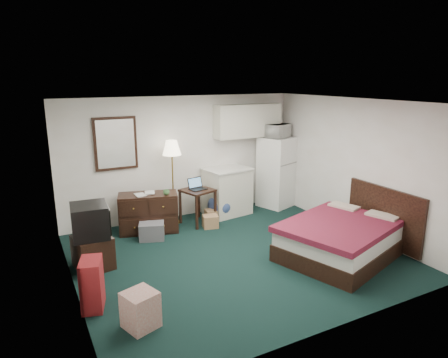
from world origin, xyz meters
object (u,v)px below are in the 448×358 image
floor_lamp (173,183)px  desk (198,206)px  kitchen_counter (227,192)px  tv_stand (93,252)px  bed (340,240)px  dresser (149,213)px  suitcase (92,284)px  fridge (276,172)px

floor_lamp → desk: floor_lamp is taller
kitchen_counter → tv_stand: 3.28m
floor_lamp → kitchen_counter: 1.27m
kitchen_counter → tv_stand: size_ratio=1.74×
kitchen_counter → bed: 2.81m
dresser → suitcase: bearing=-106.5°
fridge → tv_stand: 4.45m
desk → floor_lamp: bearing=132.1°
bed → suitcase: bearing=157.5°
tv_stand → suitcase: 1.17m
floor_lamp → fridge: floor_lamp is taller
suitcase → floor_lamp: bearing=67.1°
kitchen_counter → bed: kitchen_counter is taller
bed → tv_stand: 3.92m
floor_lamp → kitchen_counter: floor_lamp is taller
bed → suitcase: suitcase is taller
kitchen_counter → tv_stand: (-3.02, -1.26, -0.23)m
desk → tv_stand: 2.44m
dresser → suitcase: size_ratio=1.65×
dresser → kitchen_counter: (1.80, 0.21, 0.11)m
desk → bed: size_ratio=0.38×
dresser → fridge: size_ratio=0.69×
kitchen_counter → tv_stand: bearing=-165.2°
floor_lamp → tv_stand: bearing=-144.8°
floor_lamp → suitcase: bearing=-129.7°
tv_stand → suitcase: bearing=-110.1°
dresser → kitchen_counter: kitchen_counter is taller
floor_lamp → suitcase: size_ratio=2.54×
desk → suitcase: desk is taller
dresser → fridge: 3.07m
kitchen_counter → bed: bearing=-85.3°
floor_lamp → fridge: bearing=-0.7°
fridge → tv_stand: fridge is taller
desk → bed: desk is taller
dresser → bed: 3.50m
tv_stand → suitcase: suitcase is taller
kitchen_counter → bed: size_ratio=0.53×
dresser → tv_stand: dresser is taller
dresser → floor_lamp: (0.58, 0.21, 0.47)m
dresser → floor_lamp: 0.78m
kitchen_counter → suitcase: (-3.22, -2.41, -0.15)m
suitcase → tv_stand: bearing=96.6°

